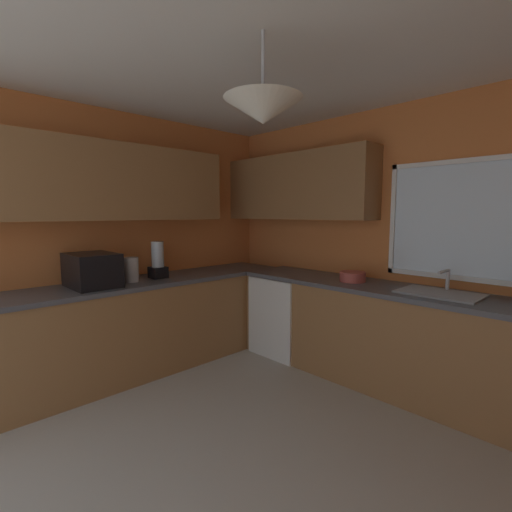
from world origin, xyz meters
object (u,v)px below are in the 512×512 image
Objects in this scene: bowl at (353,277)px; blender_appliance at (158,262)px; dishwasher at (287,314)px; microwave at (92,270)px; kettle at (131,270)px; sink_assembly at (440,293)px.

bowl is 1.88m from blender_appliance.
microwave is (-0.66, -1.81, 0.61)m from dishwasher.
microwave is 1.33× the size of blender_appliance.
dishwasher is at bearing 66.41° from kettle.
blender_appliance reaches higher than bowl.
sink_assembly is at bearing 34.41° from kettle.
kettle reaches higher than dishwasher.
kettle is 0.63× the size of blender_appliance.
bowl reaches higher than dishwasher.
dishwasher is 3.66× the size of kettle.
bowl is 0.66× the size of blender_appliance.
bowl is (0.78, 0.03, 0.51)m from dishwasher.
microwave is at bearing -140.14° from sink_assembly.
kettle is at bearing -145.59° from sink_assembly.
dishwasher is at bearing -177.79° from bowl.
sink_assembly is 2.53m from blender_appliance.
dishwasher is 1.62m from sink_assembly.
kettle reaches higher than bowl.
bowl is (1.44, 1.84, -0.10)m from microwave.
microwave is at bearing -90.00° from blender_appliance.
microwave is at bearing -93.31° from kettle.
dishwasher is at bearing -178.65° from sink_assembly.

